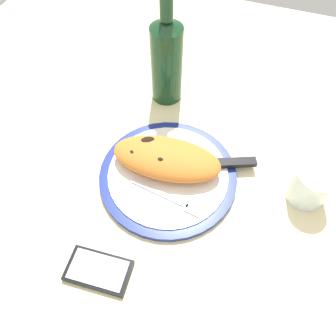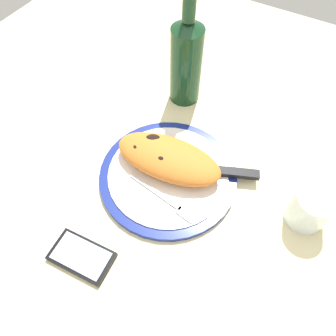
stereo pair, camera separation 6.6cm
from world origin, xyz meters
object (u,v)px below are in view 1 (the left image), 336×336
knife (218,164)px  water_glass (310,187)px  smartphone (98,270)px  wine_bottle (167,60)px  calzone (166,158)px  plate (168,175)px  fork (173,200)px

knife → water_glass: water_glass is taller
smartphone → wine_bottle: (-3.62, 46.70, 10.46)cm
calzone → knife: size_ratio=1.06×
knife → plate: bearing=-149.4°
calzone → fork: bearing=-61.7°
calzone → knife: calzone is taller
fork → plate: bearing=118.3°
smartphone → water_glass: size_ratio=1.48×
knife → water_glass: 18.75cm
calzone → wine_bottle: (-7.66, 21.59, 7.04)cm
calzone → plate: bearing=-62.0°
fork → smartphone: bearing=-115.1°
fork → smartphone: 19.28cm
knife → water_glass: (18.68, -0.36, 1.56)cm
knife → smartphone: knife is taller
plate → wine_bottle: 27.08cm
fork → calzone: bearing=118.3°
knife → wine_bottle: 27.02cm
calzone → knife: bearing=19.3°
calzone → smartphone: (-4.04, -25.11, -3.42)cm
smartphone → fork: bearing=64.9°
fork → wine_bottle: wine_bottle is taller
plate → calzone: calzone is taller
wine_bottle → water_glass: bearing=-26.4°
calzone → smartphone: bearing=-99.1°
calzone → knife: 11.24cm
smartphone → calzone: bearing=80.9°
smartphone → wine_bottle: 47.99cm
water_glass → fork: bearing=-156.3°
knife → wine_bottle: (-18.10, 17.92, 9.01)cm
calzone → smartphone: calzone is taller
knife → smartphone: bearing=-116.7°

